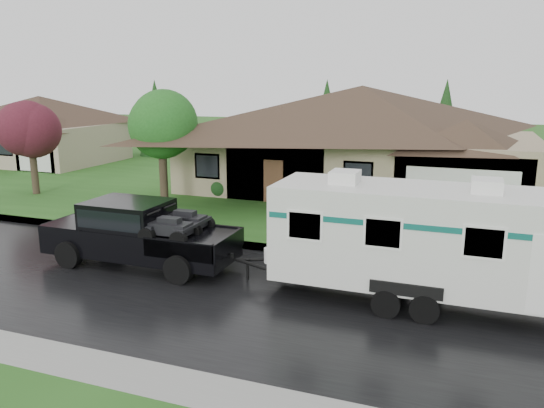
{
  "coord_description": "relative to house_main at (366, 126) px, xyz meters",
  "views": [
    {
      "loc": [
        7.51,
        -14.9,
        5.93
      ],
      "look_at": [
        1.27,
        2.0,
        1.77
      ],
      "focal_mm": 35.0,
      "sensor_mm": 36.0,
      "label": 1
    }
  ],
  "objects": [
    {
      "name": "tree_left_green",
      "position": [
        -8.24,
        -7.21,
        0.36
      ],
      "size": [
        3.31,
        3.31,
        5.48
      ],
      "color": "#382B1E",
      "rests_on": "lawn"
    },
    {
      "name": "lawn",
      "position": [
        -2.29,
        1.16,
        -3.52
      ],
      "size": [
        140.0,
        26.0,
        0.15
      ],
      "primitive_type": "cube",
      "color": "#26591B",
      "rests_on": "ground"
    },
    {
      "name": "curb",
      "position": [
        -2.29,
        -11.59,
        -3.52
      ],
      "size": [
        140.0,
        0.5,
        0.15
      ],
      "primitive_type": "cube",
      "color": "gray",
      "rests_on": "ground"
    },
    {
      "name": "house_main",
      "position": [
        0.0,
        0.0,
        0.0
      ],
      "size": [
        19.44,
        10.8,
        6.9
      ],
      "color": "tan",
      "rests_on": "lawn"
    },
    {
      "name": "shrub_row",
      "position": [
        -0.29,
        -4.54,
        -2.94
      ],
      "size": [
        13.6,
        1.0,
        1.0
      ],
      "color": "#143814",
      "rests_on": "lawn"
    },
    {
      "name": "road",
      "position": [
        -2.29,
        -15.84,
        -3.59
      ],
      "size": [
        140.0,
        8.0,
        0.01
      ],
      "primitive_type": "cube",
      "color": "black",
      "rests_on": "ground"
    },
    {
      "name": "tree_red",
      "position": [
        -16.06,
        -7.24,
        -0.06
      ],
      "size": [
        2.95,
        2.95,
        4.87
      ],
      "color": "#382B1E",
      "rests_on": "lawn"
    },
    {
      "name": "pickup_truck",
      "position": [
        -4.76,
        -14.56,
        -2.44
      ],
      "size": [
        6.42,
        2.44,
        2.14
      ],
      "color": "black",
      "rests_on": "ground"
    },
    {
      "name": "house_far",
      "position": [
        -24.07,
        2.02,
        -0.62
      ],
      "size": [
        10.8,
        8.64,
        5.8
      ],
      "color": "tan",
      "rests_on": "lawn"
    },
    {
      "name": "ground",
      "position": [
        -2.29,
        -13.84,
        -3.59
      ],
      "size": [
        140.0,
        140.0,
        0.0
      ],
      "primitive_type": "plane",
      "color": "#26591B",
      "rests_on": "ground"
    },
    {
      "name": "travel_trailer",
      "position": [
        4.05,
        -14.56,
        -1.71
      ],
      "size": [
        7.92,
        2.78,
        3.55
      ],
      "color": "silver",
      "rests_on": "ground"
    }
  ]
}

